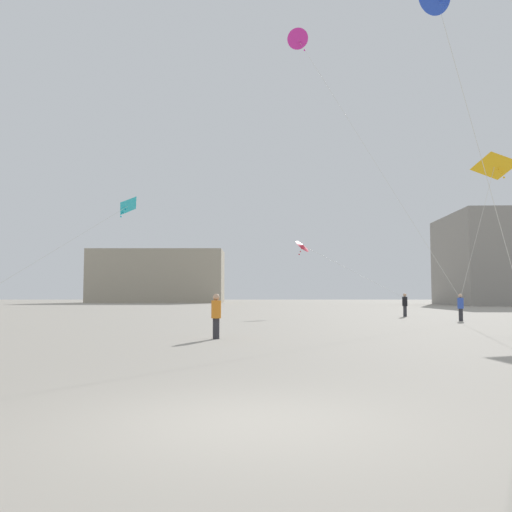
{
  "coord_description": "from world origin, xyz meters",
  "views": [
    {
      "loc": [
        0.28,
        -6.49,
        1.55
      ],
      "look_at": [
        0.0,
        23.69,
        3.73
      ],
      "focal_mm": 37.27,
      "sensor_mm": 36.0,
      "label": 1
    }
  ],
  "objects_px": {
    "building_centre_hall": "(499,260)",
    "person_in_blue": "(461,306)",
    "person_in_black": "(405,304)",
    "kite_magenta_diamond": "(299,41)",
    "kite_crimson_diamond": "(303,246)",
    "building_left_hall": "(157,276)",
    "person_in_orange": "(216,314)",
    "kite_amber_delta": "(494,167)",
    "kite_cyan_delta": "(126,207)"
  },
  "relations": [
    {
      "from": "building_centre_hall",
      "to": "person_in_orange",
      "type": "bearing_deg",
      "value": -121.71
    },
    {
      "from": "kite_magenta_diamond",
      "to": "kite_amber_delta",
      "type": "bearing_deg",
      "value": -15.89
    },
    {
      "from": "person_in_blue",
      "to": "kite_cyan_delta",
      "type": "xyz_separation_m",
      "value": [
        -19.59,
        -0.15,
        5.84
      ]
    },
    {
      "from": "person_in_blue",
      "to": "building_left_hall",
      "type": "relative_size",
      "value": 0.06
    },
    {
      "from": "kite_magenta_diamond",
      "to": "kite_amber_delta",
      "type": "distance_m",
      "value": 12.72
    },
    {
      "from": "person_in_black",
      "to": "building_centre_hall",
      "type": "relative_size",
      "value": 0.09
    },
    {
      "from": "building_centre_hall",
      "to": "person_in_blue",
      "type": "bearing_deg",
      "value": -116.53
    },
    {
      "from": "kite_cyan_delta",
      "to": "building_left_hall",
      "type": "distance_m",
      "value": 68.54
    },
    {
      "from": "person_in_blue",
      "to": "person_in_black",
      "type": "bearing_deg",
      "value": -173.58
    },
    {
      "from": "person_in_black",
      "to": "kite_crimson_diamond",
      "type": "height_order",
      "value": "kite_crimson_diamond"
    },
    {
      "from": "kite_amber_delta",
      "to": "person_in_orange",
      "type": "bearing_deg",
      "value": -149.85
    },
    {
      "from": "kite_magenta_diamond",
      "to": "kite_crimson_diamond",
      "type": "bearing_deg",
      "value": 84.68
    },
    {
      "from": "kite_magenta_diamond",
      "to": "building_centre_hall",
      "type": "xyz_separation_m",
      "value": [
        32.54,
        48.27,
        -9.29
      ]
    },
    {
      "from": "kite_cyan_delta",
      "to": "person_in_orange",
      "type": "bearing_deg",
      "value": -62.56
    },
    {
      "from": "person_in_black",
      "to": "kite_amber_delta",
      "type": "height_order",
      "value": "kite_amber_delta"
    },
    {
      "from": "kite_magenta_diamond",
      "to": "building_centre_hall",
      "type": "bearing_deg",
      "value": 56.02
    },
    {
      "from": "building_centre_hall",
      "to": "person_in_black",
      "type": "bearing_deg",
      "value": -121.52
    },
    {
      "from": "person_in_black",
      "to": "kite_magenta_diamond",
      "type": "xyz_separation_m",
      "value": [
        -7.81,
        -7.97,
        14.96
      ]
    },
    {
      "from": "person_in_blue",
      "to": "building_left_hall",
      "type": "height_order",
      "value": "building_left_hall"
    },
    {
      "from": "building_left_hall",
      "to": "building_centre_hall",
      "type": "xyz_separation_m",
      "value": [
        54.0,
        -21.18,
        1.69
      ]
    },
    {
      "from": "person_in_orange",
      "to": "person_in_black",
      "type": "bearing_deg",
      "value": -99.36
    },
    {
      "from": "person_in_black",
      "to": "building_left_hall",
      "type": "distance_m",
      "value": 68.21
    },
    {
      "from": "kite_amber_delta",
      "to": "building_left_hall",
      "type": "distance_m",
      "value": 78.62
    },
    {
      "from": "building_left_hall",
      "to": "person_in_black",
      "type": "bearing_deg",
      "value": -64.54
    },
    {
      "from": "kite_cyan_delta",
      "to": "kite_magenta_diamond",
      "type": "height_order",
      "value": "kite_magenta_diamond"
    },
    {
      "from": "kite_cyan_delta",
      "to": "kite_amber_delta",
      "type": "height_order",
      "value": "kite_amber_delta"
    },
    {
      "from": "kite_magenta_diamond",
      "to": "person_in_black",
      "type": "bearing_deg",
      "value": 45.56
    },
    {
      "from": "kite_magenta_diamond",
      "to": "building_centre_hall",
      "type": "height_order",
      "value": "kite_magenta_diamond"
    },
    {
      "from": "kite_crimson_diamond",
      "to": "kite_cyan_delta",
      "type": "relative_size",
      "value": 0.85
    },
    {
      "from": "person_in_black",
      "to": "person_in_orange",
      "type": "relative_size",
      "value": 1.03
    },
    {
      "from": "person_in_black",
      "to": "kite_magenta_diamond",
      "type": "height_order",
      "value": "kite_magenta_diamond"
    },
    {
      "from": "kite_crimson_diamond",
      "to": "building_left_hall",
      "type": "xyz_separation_m",
      "value": [
        -22.46,
        58.77,
        -0.32
      ]
    },
    {
      "from": "person_in_black",
      "to": "kite_cyan_delta",
      "type": "relative_size",
      "value": 0.18
    },
    {
      "from": "person_in_orange",
      "to": "kite_crimson_diamond",
      "type": "relative_size",
      "value": 0.21
    },
    {
      "from": "kite_crimson_diamond",
      "to": "kite_amber_delta",
      "type": "height_order",
      "value": "kite_amber_delta"
    },
    {
      "from": "person_in_black",
      "to": "person_in_orange",
      "type": "bearing_deg",
      "value": 8.39
    },
    {
      "from": "person_in_blue",
      "to": "kite_crimson_diamond",
      "type": "height_order",
      "value": "kite_crimson_diamond"
    },
    {
      "from": "person_in_blue",
      "to": "building_left_hall",
      "type": "xyz_separation_m",
      "value": [
        -30.91,
        67.43,
        4.0
      ]
    },
    {
      "from": "kite_crimson_diamond",
      "to": "kite_cyan_delta",
      "type": "bearing_deg",
      "value": -141.66
    },
    {
      "from": "kite_cyan_delta",
      "to": "building_left_hall",
      "type": "relative_size",
      "value": 0.37
    },
    {
      "from": "person_in_black",
      "to": "person_in_blue",
      "type": "relative_size",
      "value": 1.02
    },
    {
      "from": "person_in_orange",
      "to": "building_centre_hall",
      "type": "bearing_deg",
      "value": -98.95
    },
    {
      "from": "kite_amber_delta",
      "to": "kite_cyan_delta",
      "type": "bearing_deg",
      "value": 166.88
    },
    {
      "from": "kite_magenta_diamond",
      "to": "building_left_hall",
      "type": "bearing_deg",
      "value": 107.17
    },
    {
      "from": "person_in_orange",
      "to": "kite_amber_delta",
      "type": "xyz_separation_m",
      "value": [
        13.31,
        7.73,
        7.05
      ]
    },
    {
      "from": "person_in_black",
      "to": "kite_amber_delta",
      "type": "distance_m",
      "value": 12.91
    },
    {
      "from": "person_in_black",
      "to": "building_left_hall",
      "type": "bearing_deg",
      "value": -114.03
    },
    {
      "from": "person_in_black",
      "to": "building_centre_hall",
      "type": "height_order",
      "value": "building_centre_hall"
    },
    {
      "from": "kite_amber_delta",
      "to": "person_in_black",
      "type": "bearing_deg",
      "value": 99.28
    },
    {
      "from": "kite_magenta_diamond",
      "to": "building_left_hall",
      "type": "distance_m",
      "value": 73.52
    }
  ]
}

